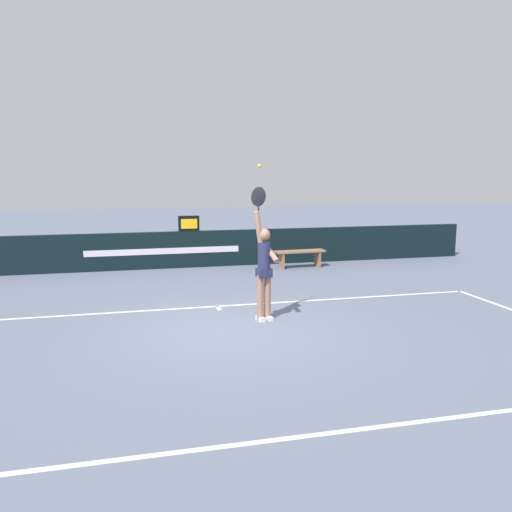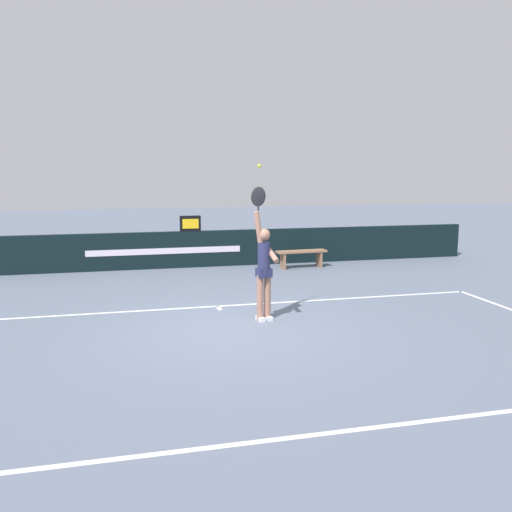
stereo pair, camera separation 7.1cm
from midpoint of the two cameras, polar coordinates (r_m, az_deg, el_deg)
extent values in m
plane|color=slate|center=(9.03, -2.26, -7.88)|extent=(60.00, 60.00, 0.00)
cube|color=white|center=(10.53, -3.95, -5.41)|extent=(10.93, 0.08, 0.00)
cube|color=white|center=(5.66, 5.64, -18.72)|extent=(10.93, 0.08, 0.00)
cube|color=white|center=(10.38, -3.82, -5.61)|extent=(0.08, 0.30, 0.00)
cube|color=black|center=(14.74, -6.87, 0.73)|extent=(16.62, 0.17, 1.00)
cube|color=silver|center=(14.59, -9.63, 0.52)|extent=(4.16, 0.01, 0.16)
cube|color=black|center=(14.65, -6.95, 3.49)|extent=(0.57, 0.14, 0.42)
cube|color=yellow|center=(14.58, -6.92, 3.47)|extent=(0.44, 0.01, 0.26)
cylinder|color=#9C6E5A|center=(9.50, 1.46, -4.44)|extent=(0.12, 0.12, 0.82)
cylinder|color=#9C6E5A|center=(9.44, 0.66, -4.53)|extent=(0.12, 0.12, 0.82)
cube|color=white|center=(9.58, 1.50, -6.66)|extent=(0.15, 0.26, 0.07)
cube|color=white|center=(9.52, 0.71, -6.76)|extent=(0.15, 0.26, 0.07)
cylinder|color=#25294F|center=(9.33, 1.07, -0.28)|extent=(0.22, 0.22, 0.58)
cube|color=#25294F|center=(9.37, 1.07, -1.80)|extent=(0.28, 0.25, 0.16)
sphere|color=#9C6E5A|center=(9.27, 1.08, 2.30)|extent=(0.22, 0.22, 0.22)
cylinder|color=#9C6E5A|center=(9.20, 0.47, 3.15)|extent=(0.19, 0.13, 0.56)
cylinder|color=#9C6E5A|center=(9.31, 1.84, 0.31)|extent=(0.19, 0.49, 0.31)
ellipsoid|color=black|center=(9.16, 0.48, 6.41)|extent=(0.33, 0.10, 0.38)
cylinder|color=black|center=(9.17, 0.48, 5.23)|extent=(0.03, 0.03, 0.18)
sphere|color=#CADC32|center=(9.15, 0.60, 9.67)|extent=(0.07, 0.07, 0.07)
cube|color=#906B4F|center=(14.58, 5.04, 0.50)|extent=(1.42, 0.44, 0.05)
cube|color=#906B4F|center=(14.43, 3.06, -0.49)|extent=(0.08, 0.32, 0.46)
cube|color=#906B4F|center=(14.83, 6.94, -0.29)|extent=(0.08, 0.32, 0.46)
camera|label=1|loc=(0.04, -89.79, 0.03)|focal=37.17mm
camera|label=2|loc=(0.04, 90.21, -0.03)|focal=37.17mm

